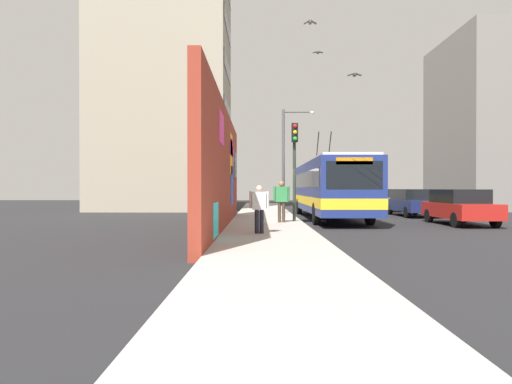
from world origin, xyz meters
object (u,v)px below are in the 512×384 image
parked_car_navy (411,202)px  pedestrian_near_wall (259,205)px  parked_car_red (459,206)px  city_bus (328,187)px  pedestrian_at_curb (281,198)px  parked_car_champagne (382,199)px  parked_car_black (362,198)px  traffic_light (295,155)px  street_lamp (287,153)px

parked_car_navy → pedestrian_near_wall: pedestrian_near_wall is taller
parked_car_red → pedestrian_near_wall: size_ratio=2.74×
city_bus → parked_car_navy: 5.69m
parked_car_navy → pedestrian_at_curb: pedestrian_at_curb is taller
parked_car_champagne → pedestrian_at_curb: size_ratio=2.58×
parked_car_black → pedestrian_at_curb: 20.21m
traffic_light → city_bus: bearing=-28.7°
parked_car_champagne → parked_car_black: 5.96m
parked_car_red → parked_car_navy: bearing=-0.0°
parked_car_navy → pedestrian_near_wall: (-11.26, 8.94, 0.23)m
city_bus → pedestrian_near_wall: bearing=157.7°
pedestrian_at_curb → traffic_light: bearing=-47.3°
parked_car_champagne → parked_car_red: bearing=180.0°
parked_car_navy → traffic_light: 9.79m
street_lamp → city_bus: bearing=-146.8°
parked_car_navy → parked_car_black: bearing=0.0°
parked_car_red → parked_car_black: bearing=0.0°
city_bus → parked_car_black: 15.04m
pedestrian_at_curb → pedestrian_near_wall: (-4.64, 0.98, -0.15)m
parked_car_red → city_bus: bearing=52.8°
city_bus → parked_car_red: bearing=-127.2°
parked_car_black → parked_car_navy: bearing=-180.0°
parked_car_black → pedestrian_near_wall: (-23.21, 8.94, 0.23)m
parked_car_navy → traffic_light: size_ratio=1.11×
parked_car_black → parked_car_champagne: bearing=-180.0°
pedestrian_at_curb → parked_car_navy: bearing=-50.3°
parked_car_red → parked_car_navy: size_ratio=0.88×
pedestrian_at_curb → traffic_light: size_ratio=0.41×
parked_car_champagne → traffic_light: size_ratio=1.05×
parked_car_champagne → parked_car_black: same height
parked_car_champagne → parked_car_black: bearing=0.0°
parked_car_red → parked_car_champagne: 12.06m
parked_car_red → parked_car_champagne: same height
parked_car_red → traffic_light: bearing=89.9°
city_bus → pedestrian_at_curb: size_ratio=7.07×
parked_car_navy → parked_car_champagne: size_ratio=1.05×
street_lamp → parked_car_navy: bearing=-97.5°
pedestrian_at_curb → pedestrian_near_wall: bearing=168.1°
traffic_light → parked_car_navy: bearing=-50.5°
parked_car_red → traffic_light: 7.69m
city_bus → parked_car_black: city_bus is taller
parked_car_navy → pedestrian_near_wall: bearing=141.5°
parked_car_red → pedestrian_near_wall: (-5.18, 8.94, 0.23)m
pedestrian_at_curb → parked_car_red: bearing=-86.1°
parked_car_red → pedestrian_near_wall: bearing=120.1°
parked_car_black → traffic_light: size_ratio=0.98×
parked_car_red → parked_car_black: (18.03, 0.00, -0.00)m
parked_car_red → street_lamp: bearing=45.7°
street_lamp → parked_car_champagne: bearing=-55.1°
parked_car_black → street_lamp: bearing=146.7°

